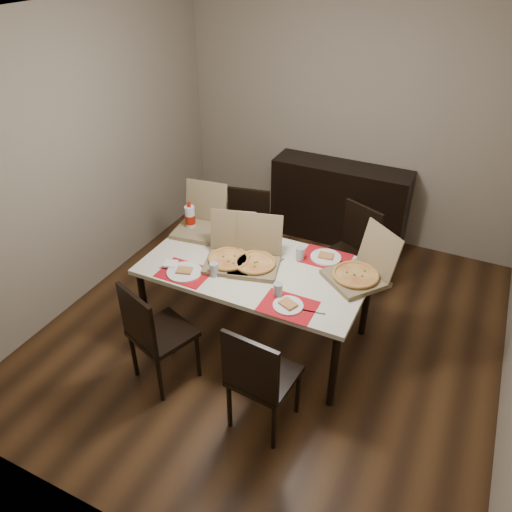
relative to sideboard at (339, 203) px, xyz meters
name	(u,v)px	position (x,y,z in m)	size (l,w,h in m)	color
ground	(273,330)	(0.00, -1.78, -0.46)	(3.80, 4.00, 0.02)	#452A15
room_walls	(300,129)	(0.00, -1.35, 1.28)	(3.84, 4.02, 2.62)	gray
sideboard	(339,203)	(0.00, 0.00, 0.00)	(1.50, 0.40, 0.90)	black
dining_table	(256,273)	(-0.11, -1.91, 0.23)	(1.80, 1.00, 0.75)	beige
chair_near_left	(154,332)	(-0.57, -2.71, 0.06)	(0.54, 0.54, 0.93)	black
chair_near_right	(259,376)	(0.33, -2.77, 0.06)	(0.45, 0.45, 0.93)	black
chair_far_left	(246,232)	(-0.61, -1.12, 0.06)	(0.49, 0.49, 0.93)	black
chair_far_right	(351,250)	(0.43, -0.97, 0.06)	(0.56, 0.56, 0.93)	black
setting_near_left	(190,271)	(-0.55, -2.22, 0.32)	(0.49, 0.30, 0.11)	red
setting_near_right	(285,301)	(0.29, -2.25, 0.32)	(0.47, 0.30, 0.11)	red
setting_far_left	(229,235)	(-0.52, -1.61, 0.32)	(0.48, 0.30, 0.11)	red
setting_far_right	(319,256)	(0.31, -1.58, 0.32)	(0.44, 0.30, 0.11)	red
napkin_loose	(255,264)	(-0.12, -1.90, 0.31)	(0.12, 0.11, 0.02)	white
pizza_box_center	(256,259)	(-0.12, -1.90, 0.36)	(0.47, 0.50, 0.38)	olive
pizza_box_right	(359,273)	(0.69, -1.73, 0.36)	(0.59, 0.60, 0.40)	olive
pizza_box_left	(200,224)	(-0.82, -1.61, 0.36)	(0.44, 0.48, 0.40)	olive
pizza_box_extra	(230,256)	(-0.33, -1.95, 0.36)	(0.48, 0.51, 0.38)	olive
faina_plate	(237,251)	(-0.34, -1.80, 0.31)	(0.22, 0.22, 0.03)	black
dip_bowl	(277,258)	(0.00, -1.75, 0.31)	(0.10, 0.10, 0.03)	white
soda_bottle	(190,218)	(-0.89, -1.65, 0.42)	(0.09, 0.09, 0.28)	silver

